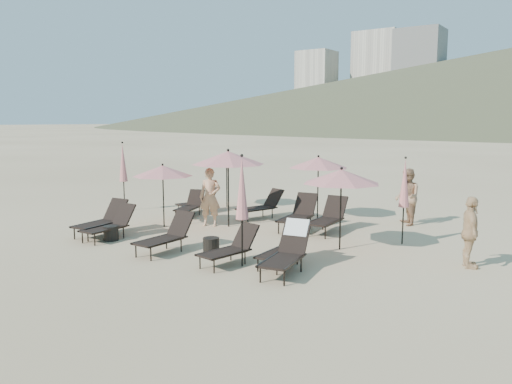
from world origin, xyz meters
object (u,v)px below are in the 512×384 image
Objects in this scene: lounger_0 at (102,219)px; lounger_2 at (166,235)px; lounger_4 at (288,249)px; umbrella_open_1 at (228,158)px; side_table_1 at (211,247)px; lounger_9 at (298,214)px; lounger_5 at (283,248)px; side_table_0 at (111,233)px; lounger_8 at (262,205)px; umbrella_closed_0 at (242,189)px; lounger_10 at (328,217)px; lounger_1 at (110,224)px; umbrella_open_0 at (163,171)px; umbrella_open_2 at (341,177)px; umbrella_closed_1 at (405,184)px; beachgoer_a at (210,197)px; umbrella_closed_2 at (123,163)px; beachgoer_b at (407,197)px; beachgoer_c at (470,232)px; lounger_6 at (190,205)px; umbrella_open_3 at (227,159)px; lounger_3 at (231,247)px; lounger_7 at (199,201)px; umbrella_open_4 at (318,163)px.

lounger_0 reaches higher than lounger_2.
umbrella_open_1 reaches higher than lounger_4.
lounger_9 is at bearing 85.79° from side_table_1.
side_table_0 is (-5.31, -0.70, -0.21)m from lounger_5.
umbrella_closed_0 is at bearing -42.09° from lounger_8.
lounger_8 is 3.02m from lounger_10.
lounger_1 is 2.47m from umbrella_open_0.
umbrella_open_2 reaches higher than lounger_4.
lounger_8 is 5.48m from umbrella_closed_1.
side_table_0 is at bearing -87.88° from umbrella_open_0.
lounger_10 is at bearing -7.63° from beachgoer_a.
lounger_8 reaches higher than lounger_1.
lounger_8 is at bearing 68.74° from lounger_1.
umbrella_closed_2 reaches higher than lounger_2.
umbrella_closed_0 reaches higher than beachgoer_b.
lounger_5 is at bearing -32.57° from lounger_8.
lounger_9 is at bearing 29.89° from umbrella_open_0.
beachgoer_a is at bearing 64.79° from beachgoer_c.
lounger_6 is 5.22m from lounger_10.
lounger_10 is at bearing 125.47° from umbrella_open_2.
umbrella_open_3 is (-6.52, 3.50, -0.04)m from umbrella_open_2.
beachgoer_b is at bearing 20.05° from umbrella_closed_2.
lounger_3 is at bearing -119.11° from umbrella_open_2.
lounger_10 is at bearing 4.23° from lounger_8.
umbrella_open_2 is at bearing -31.91° from beachgoer_a.
lounger_9 is at bearing -14.41° from lounger_6.
lounger_4 is at bearing 2.74° from side_table_0.
umbrella_closed_0 is (5.17, -3.93, 1.42)m from lounger_6.
umbrella_closed_0 is 1.01× the size of umbrella_closed_2.
lounger_0 is 0.93× the size of lounger_9.
lounger_1 is 6.68m from umbrella_open_2.
beachgoer_c reaches higher than lounger_1.
beachgoer_c is at bearing 3.56° from umbrella_open_2.
lounger_7 is at bearing -108.11° from beachgoer_b.
side_table_1 is (3.51, 0.29, -0.21)m from lounger_1.
lounger_6 is 2.37m from umbrella_open_0.
lounger_7 is 0.90× the size of beachgoer_b.
lounger_2 is 1.06× the size of lounger_5.
umbrella_open_4 reaches higher than umbrella_open_0.
umbrella_closed_0 reaches higher than lounger_8.
lounger_10 is 2.64m from umbrella_closed_1.
umbrella_open_2 is at bearing -8.22° from umbrella_open_1.
lounger_7 is (-0.16, 4.51, -0.05)m from lounger_0.
lounger_9 reaches higher than lounger_5.
lounger_3 is at bearing -151.31° from lounger_5.
umbrella_closed_0 is at bearing -7.80° from lounger_0.
umbrella_open_0 reaches higher than lounger_9.
beachgoer_a reaches higher than beachgoer_c.
umbrella_open_4 reaches higher than lounger_8.
lounger_10 is at bearing 62.48° from lounger_2.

